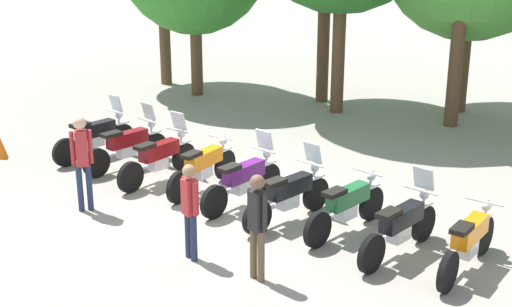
{
  "coord_description": "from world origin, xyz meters",
  "views": [
    {
      "loc": [
        6.47,
        -10.73,
        5.26
      ],
      "look_at": [
        0.0,
        0.5,
        0.9
      ],
      "focal_mm": 49.73,
      "sensor_mm": 36.0,
      "label": 1
    }
  ],
  "objects_px": {
    "motorcycle_3": "(203,167)",
    "motorcycle_7": "(401,226)",
    "motorcycle_2": "(159,157)",
    "motorcycle_5": "(289,194)",
    "traffic_cone": "(0,146)",
    "motorcycle_6": "(347,206)",
    "person_2": "(82,155)",
    "person_0": "(190,205)",
    "motorcycle_1": "(127,145)",
    "motorcycle_0": "(96,136)",
    "motorcycle_4": "(244,180)",
    "person_1": "(257,219)",
    "motorcycle_8": "(469,241)"
  },
  "relations": [
    {
      "from": "motorcycle_7",
      "to": "traffic_cone",
      "type": "xyz_separation_m",
      "value": [
        -9.54,
        0.18,
        -0.24
      ]
    },
    {
      "from": "motorcycle_3",
      "to": "traffic_cone",
      "type": "xyz_separation_m",
      "value": [
        -5.17,
        -0.63,
        -0.23
      ]
    },
    {
      "from": "motorcycle_0",
      "to": "traffic_cone",
      "type": "relative_size",
      "value": 3.93
    },
    {
      "from": "motorcycle_4",
      "to": "person_2",
      "type": "distance_m",
      "value": 3.02
    },
    {
      "from": "motorcycle_6",
      "to": "traffic_cone",
      "type": "xyz_separation_m",
      "value": [
        -8.45,
        -0.19,
        -0.23
      ]
    },
    {
      "from": "person_2",
      "to": "person_1",
      "type": "bearing_deg",
      "value": 34.11
    },
    {
      "from": "motorcycle_2",
      "to": "motorcycle_8",
      "type": "xyz_separation_m",
      "value": [
        6.55,
        -0.79,
        -0.01
      ]
    },
    {
      "from": "motorcycle_5",
      "to": "motorcycle_7",
      "type": "relative_size",
      "value": 0.99
    },
    {
      "from": "motorcycle_1",
      "to": "motorcycle_6",
      "type": "xyz_separation_m",
      "value": [
        5.46,
        -0.71,
        -0.01
      ]
    },
    {
      "from": "motorcycle_6",
      "to": "person_0",
      "type": "bearing_deg",
      "value": 154.38
    },
    {
      "from": "motorcycle_3",
      "to": "motorcycle_5",
      "type": "bearing_deg",
      "value": -100.12
    },
    {
      "from": "motorcycle_6",
      "to": "motorcycle_7",
      "type": "relative_size",
      "value": 1.0
    },
    {
      "from": "motorcycle_2",
      "to": "traffic_cone",
      "type": "height_order",
      "value": "motorcycle_2"
    },
    {
      "from": "motorcycle_0",
      "to": "person_1",
      "type": "xyz_separation_m",
      "value": [
        6.04,
        -3.15,
        0.47
      ]
    },
    {
      "from": "motorcycle_6",
      "to": "traffic_cone",
      "type": "bearing_deg",
      "value": 104.82
    },
    {
      "from": "motorcycle_0",
      "to": "traffic_cone",
      "type": "distance_m",
      "value": 2.21
    },
    {
      "from": "motorcycle_0",
      "to": "motorcycle_6",
      "type": "xyz_separation_m",
      "value": [
        6.55,
        -0.92,
        -0.01
      ]
    },
    {
      "from": "motorcycle_1",
      "to": "person_0",
      "type": "bearing_deg",
      "value": -114.13
    },
    {
      "from": "motorcycle_1",
      "to": "motorcycle_4",
      "type": "distance_m",
      "value": 3.32
    },
    {
      "from": "person_2",
      "to": "motorcycle_6",
      "type": "bearing_deg",
      "value": 62.14
    },
    {
      "from": "motorcycle_1",
      "to": "motorcycle_2",
      "type": "relative_size",
      "value": 0.98
    },
    {
      "from": "motorcycle_8",
      "to": "person_1",
      "type": "distance_m",
      "value": 3.31
    },
    {
      "from": "motorcycle_2",
      "to": "motorcycle_7",
      "type": "xyz_separation_m",
      "value": [
        5.46,
        -0.79,
        0.0
      ]
    },
    {
      "from": "motorcycle_2",
      "to": "motorcycle_4",
      "type": "height_order",
      "value": "same"
    },
    {
      "from": "motorcycle_6",
      "to": "motorcycle_7",
      "type": "height_order",
      "value": "motorcycle_7"
    },
    {
      "from": "motorcycle_0",
      "to": "motorcycle_5",
      "type": "xyz_separation_m",
      "value": [
        5.46,
        -0.98,
        0.0
      ]
    },
    {
      "from": "motorcycle_2",
      "to": "person_2",
      "type": "bearing_deg",
      "value": -179.74
    },
    {
      "from": "motorcycle_1",
      "to": "motorcycle_6",
      "type": "bearing_deg",
      "value": -83.56
    },
    {
      "from": "motorcycle_0",
      "to": "person_0",
      "type": "relative_size",
      "value": 1.34
    },
    {
      "from": "person_1",
      "to": "motorcycle_8",
      "type": "bearing_deg",
      "value": 142.41
    },
    {
      "from": "motorcycle_0",
      "to": "motorcycle_4",
      "type": "relative_size",
      "value": 1.0
    },
    {
      "from": "motorcycle_4",
      "to": "person_2",
      "type": "relative_size",
      "value": 1.18
    },
    {
      "from": "motorcycle_6",
      "to": "person_2",
      "type": "relative_size",
      "value": 1.17
    },
    {
      "from": "motorcycle_3",
      "to": "traffic_cone",
      "type": "relative_size",
      "value": 3.99
    },
    {
      "from": "motorcycle_5",
      "to": "traffic_cone",
      "type": "xyz_separation_m",
      "value": [
        -7.36,
        -0.13,
        -0.24
      ]
    },
    {
      "from": "motorcycle_0",
      "to": "motorcycle_4",
      "type": "height_order",
      "value": "same"
    },
    {
      "from": "motorcycle_6",
      "to": "person_2",
      "type": "height_order",
      "value": "person_2"
    },
    {
      "from": "motorcycle_2",
      "to": "motorcycle_7",
      "type": "distance_m",
      "value": 5.52
    },
    {
      "from": "motorcycle_2",
      "to": "motorcycle_6",
      "type": "relative_size",
      "value": 1.01
    },
    {
      "from": "motorcycle_8",
      "to": "motorcycle_1",
      "type": "bearing_deg",
      "value": 88.13
    },
    {
      "from": "person_1",
      "to": "person_2",
      "type": "distance_m",
      "value": 4.17
    },
    {
      "from": "motorcycle_2",
      "to": "person_2",
      "type": "distance_m",
      "value": 2.04
    },
    {
      "from": "motorcycle_7",
      "to": "person_0",
      "type": "height_order",
      "value": "person_0"
    },
    {
      "from": "motorcycle_4",
      "to": "motorcycle_7",
      "type": "bearing_deg",
      "value": -88.88
    },
    {
      "from": "motorcycle_5",
      "to": "person_2",
      "type": "distance_m",
      "value": 3.86
    },
    {
      "from": "motorcycle_1",
      "to": "traffic_cone",
      "type": "relative_size",
      "value": 3.91
    },
    {
      "from": "motorcycle_5",
      "to": "person_0",
      "type": "relative_size",
      "value": 1.33
    },
    {
      "from": "motorcycle_3",
      "to": "person_1",
      "type": "distance_m",
      "value": 3.88
    },
    {
      "from": "motorcycle_1",
      "to": "motorcycle_3",
      "type": "height_order",
      "value": "motorcycle_1"
    },
    {
      "from": "motorcycle_3",
      "to": "motorcycle_7",
      "type": "height_order",
      "value": "motorcycle_7"
    }
  ]
}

